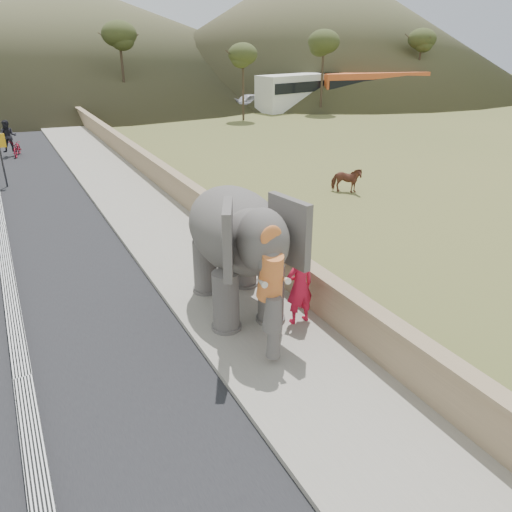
{
  "coord_description": "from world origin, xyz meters",
  "views": [
    {
      "loc": [
        -4.62,
        -8.76,
        6.32
      ],
      "look_at": [
        0.2,
        0.5,
        1.7
      ],
      "focal_mm": 35.0,
      "sensor_mm": 36.0,
      "label": 1
    }
  ],
  "objects": [
    {
      "name": "ground",
      "position": [
        0.0,
        0.0,
        0.0
      ],
      "size": [
        160.0,
        160.0,
        0.0
      ],
      "primitive_type": "plane",
      "color": "olive",
      "rests_on": "ground"
    },
    {
      "name": "road",
      "position": [
        -5.0,
        10.0,
        0.01
      ],
      "size": [
        7.0,
        120.0,
        0.03
      ],
      "primitive_type": "cube",
      "color": "black",
      "rests_on": "ground"
    },
    {
      "name": "median",
      "position": [
        -5.0,
        10.0,
        0.11
      ],
      "size": [
        0.35,
        120.0,
        0.22
      ],
      "primitive_type": "cube",
      "color": "black",
      "rests_on": "ground"
    },
    {
      "name": "walkway",
      "position": [
        0.0,
        10.0,
        0.07
      ],
      "size": [
        3.0,
        120.0,
        0.15
      ],
      "primitive_type": "cube",
      "color": "#9E9687",
      "rests_on": "ground"
    },
    {
      "name": "parapet",
      "position": [
        1.65,
        10.0,
        0.55
      ],
      "size": [
        0.3,
        120.0,
        1.1
      ],
      "primitive_type": "cube",
      "color": "tan",
      "rests_on": "ground"
    },
    {
      "name": "signboard",
      "position": [
        -4.5,
        15.98,
        1.64
      ],
      "size": [
        0.6,
        0.08,
        2.4
      ],
      "color": "#2D2D33",
      "rests_on": "ground"
    },
    {
      "name": "cow",
      "position": [
        8.65,
        8.21,
        0.56
      ],
      "size": [
        1.38,
        1.35,
        1.12
      ],
      "primitive_type": "imported",
      "rotation": [
        0.0,
        0.0,
        0.82
      ],
      "color": "brown",
      "rests_on": "ground"
    },
    {
      "name": "distant_car",
      "position": [
        17.69,
        34.18,
        0.72
      ],
      "size": [
        4.31,
        1.91,
        1.44
      ],
      "primitive_type": "imported",
      "rotation": [
        0.0,
        0.0,
        1.52
      ],
      "color": "silver",
      "rests_on": "ground"
    },
    {
      "name": "bus_white",
      "position": [
        22.39,
        32.48,
        1.55
      ],
      "size": [
        11.28,
        4.64,
        3.1
      ],
      "primitive_type": "cube",
      "rotation": [
        0.0,
        0.0,
        1.77
      ],
      "color": "white",
      "rests_on": "ground"
    },
    {
      "name": "bus_orange",
      "position": [
        28.86,
        31.06,
        1.55
      ],
      "size": [
        11.26,
        4.19,
        3.1
      ],
      "primitive_type": "cube",
      "rotation": [
        0.0,
        0.0,
        1.41
      ],
      "color": "orange",
      "rests_on": "ground"
    },
    {
      "name": "hill_right",
      "position": [
        36.0,
        52.0,
        8.0
      ],
      "size": [
        56.0,
        56.0,
        16.0
      ],
      "primitive_type": "cone",
      "color": "brown",
      "rests_on": "ground"
    },
    {
      "name": "hill_far",
      "position": [
        5.0,
        70.0,
        7.0
      ],
      "size": [
        80.0,
        80.0,
        14.0
      ],
      "primitive_type": "cone",
      "color": "brown",
      "rests_on": "ground"
    },
    {
      "name": "elephant_and_man",
      "position": [
        0.02,
        1.14,
        1.71
      ],
      "size": [
        2.78,
        4.61,
        3.15
      ],
      "color": "#655F5B",
      "rests_on": "ground"
    },
    {
      "name": "motorcyclist",
      "position": [
        -3.75,
        22.72,
        0.82
      ],
      "size": [
        1.29,
        1.83,
        2.04
      ],
      "color": "maroon",
      "rests_on": "ground"
    },
    {
      "name": "trees",
      "position": [
        2.33,
        30.66,
        3.75
      ],
      "size": [
        48.68,
        43.91,
        8.97
      ],
      "color": "#473828",
      "rests_on": "ground"
    }
  ]
}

